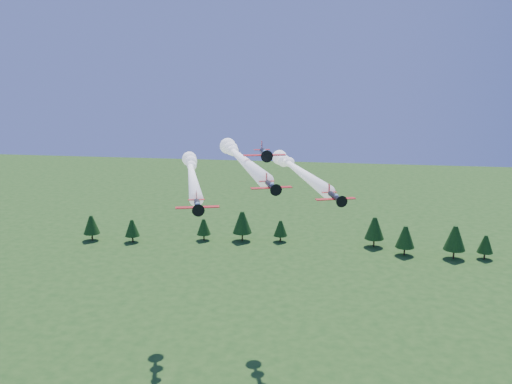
# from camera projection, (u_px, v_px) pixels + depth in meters

# --- Properties ---
(plane_lead) EXTENTS (21.18, 48.76, 3.70)m
(plane_lead) POSITION_uv_depth(u_px,v_px,m) (239.00, 157.00, 115.61)
(plane_lead) COLOR black
(plane_lead) RESTS_ON ground
(plane_left) EXTENTS (20.12, 53.17, 3.70)m
(plane_left) POSITION_uv_depth(u_px,v_px,m) (192.00, 172.00, 127.72)
(plane_left) COLOR black
(plane_left) RESTS_ON ground
(plane_right) EXTENTS (20.10, 48.08, 3.70)m
(plane_right) POSITION_uv_depth(u_px,v_px,m) (296.00, 169.00, 127.25)
(plane_right) COLOR black
(plane_right) RESTS_ON ground
(plane_slot) EXTENTS (8.03, 8.88, 2.81)m
(plane_slot) POSITION_uv_depth(u_px,v_px,m) (264.00, 153.00, 106.54)
(plane_slot) COLOR black
(plane_slot) RESTS_ON ground
(treeline) EXTENTS (175.13, 17.02, 11.93)m
(treeline) POSITION_uv_depth(u_px,v_px,m) (327.00, 231.00, 211.70)
(treeline) COLOR #382314
(treeline) RESTS_ON ground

